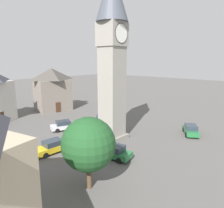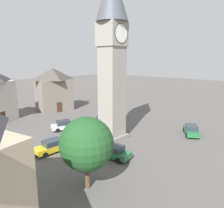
% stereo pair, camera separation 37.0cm
% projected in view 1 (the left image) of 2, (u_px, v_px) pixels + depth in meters
% --- Properties ---
extents(ground_plane, '(200.00, 200.00, 0.00)m').
position_uv_depth(ground_plane, '(112.00, 138.00, 29.83)').
color(ground_plane, '#565451').
extents(clock_tower, '(4.15, 4.15, 22.31)m').
position_uv_depth(clock_tower, '(112.00, 42.00, 27.16)').
color(clock_tower, gray).
rests_on(clock_tower, ground).
extents(car_blue_kerb, '(4.46, 3.15, 1.53)m').
position_uv_depth(car_blue_kerb, '(64.00, 125.00, 33.12)').
color(car_blue_kerb, silver).
rests_on(car_blue_kerb, ground).
extents(car_silver_kerb, '(4.26, 3.92, 1.53)m').
position_uv_depth(car_silver_kerb, '(101.00, 119.00, 36.43)').
color(car_silver_kerb, white).
rests_on(car_silver_kerb, ground).
extents(car_red_corner, '(4.21, 1.98, 1.53)m').
position_uv_depth(car_red_corner, '(52.00, 147.00, 25.04)').
color(car_red_corner, gold).
rests_on(car_red_corner, ground).
extents(car_white_side, '(2.32, 4.34, 1.53)m').
position_uv_depth(car_white_side, '(114.00, 151.00, 23.70)').
color(car_white_side, '#236B38').
rests_on(car_white_side, ground).
extents(car_black_far, '(4.38, 3.65, 1.53)m').
position_uv_depth(car_black_far, '(191.00, 130.00, 31.08)').
color(car_black_far, '#236B38').
rests_on(car_black_far, ground).
extents(pedestrian, '(0.54, 0.31, 1.69)m').
position_uv_depth(pedestrian, '(81.00, 132.00, 29.34)').
color(pedestrian, black).
rests_on(pedestrian, ground).
extents(tree, '(4.54, 4.54, 6.28)m').
position_uv_depth(tree, '(88.00, 144.00, 17.47)').
color(tree, brown).
rests_on(tree, ground).
extents(building_corner_back, '(8.12, 7.06, 9.09)m').
position_uv_depth(building_corner_back, '(52.00, 89.00, 45.89)').
color(building_corner_back, slate).
rests_on(building_corner_back, ground).
extents(road_sign, '(0.60, 0.07, 2.80)m').
position_uv_depth(road_sign, '(115.00, 116.00, 33.98)').
color(road_sign, gray).
rests_on(road_sign, ground).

